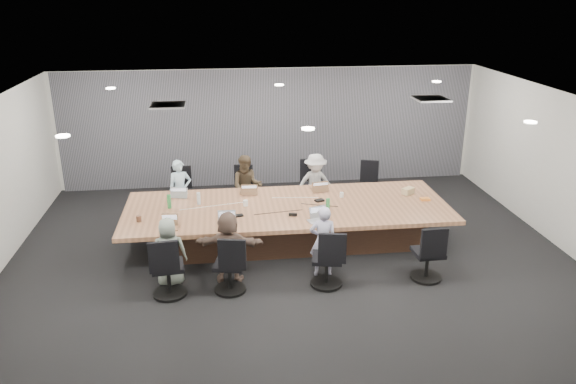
{
  "coord_description": "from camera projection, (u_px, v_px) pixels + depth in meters",
  "views": [
    {
      "loc": [
        -1.18,
        -9.13,
        4.59
      ],
      "look_at": [
        0.0,
        0.4,
        1.05
      ],
      "focal_mm": 35.0,
      "sensor_mm": 36.0,
      "label": 1
    }
  ],
  "objects": [
    {
      "name": "stapler",
      "position": [
        293.0,
        215.0,
        9.96
      ],
      "size": [
        0.15,
        0.06,
        0.06
      ],
      "primitive_type": "cube",
      "rotation": [
        0.0,
        0.0,
        -0.15
      ],
      "color": "black",
      "rests_on": "conference_table"
    },
    {
      "name": "laptop_6",
      "position": [
        317.0,
        221.0,
        9.74
      ],
      "size": [
        0.36,
        0.29,
        0.02
      ],
      "primitive_type": "cube",
      "rotation": [
        0.0,
        0.0,
        0.24
      ],
      "color": "#B2B2B7",
      "rests_on": "conference_table"
    },
    {
      "name": "chair_4",
      "position": [
        168.0,
        271.0,
        8.72
      ],
      "size": [
        0.63,
        0.63,
        0.84
      ],
      "primitive_type": null,
      "rotation": [
        0.0,
        0.0,
        0.11
      ],
      "color": "black",
      "rests_on": "ground"
    },
    {
      "name": "chair_6",
      "position": [
        327.0,
        262.0,
        9.02
      ],
      "size": [
        0.63,
        0.63,
        0.81
      ],
      "primitive_type": null,
      "rotation": [
        0.0,
        0.0,
        -0.17
      ],
      "color": "black",
      "rests_on": "ground"
    },
    {
      "name": "mug_brown",
      "position": [
        139.0,
        219.0,
        9.73
      ],
      "size": [
        0.11,
        0.11,
        0.11
      ],
      "primitive_type": "cylinder",
      "rotation": [
        0.0,
        0.0,
        -0.29
      ],
      "color": "brown",
      "rests_on": "conference_table"
    },
    {
      "name": "person_6",
      "position": [
        323.0,
        241.0,
        9.27
      ],
      "size": [
        0.49,
        0.36,
        1.24
      ],
      "primitive_type": "imported",
      "rotation": [
        0.0,
        0.0,
        2.99
      ],
      "color": "#AFACCB",
      "rests_on": "ground"
    },
    {
      "name": "person_4",
      "position": [
        169.0,
        252.0,
        9.0
      ],
      "size": [
        0.59,
        0.4,
        1.15
      ],
      "primitive_type": "imported",
      "rotation": [
        0.0,
        0.0,
        3.21
      ],
      "color": "gray",
      "rests_on": "ground"
    },
    {
      "name": "laptop_1",
      "position": [
        248.0,
        192.0,
        11.1
      ],
      "size": [
        0.34,
        0.25,
        0.02
      ],
      "primitive_type": "cube",
      "rotation": [
        0.0,
        0.0,
        3.06
      ],
      "color": "#8C6647",
      "rests_on": "conference_table"
    },
    {
      "name": "wall_front",
      "position": [
        338.0,
        302.0,
        6.02
      ],
      "size": [
        10.0,
        0.0,
        2.8
      ],
      "primitive_type": "cube",
      "rotation": [
        -1.57,
        0.0,
        0.0
      ],
      "color": "beige",
      "rests_on": "ground"
    },
    {
      "name": "person_2",
      "position": [
        315.0,
        184.0,
        11.81
      ],
      "size": [
        0.91,
        0.61,
        1.32
      ],
      "primitive_type": "imported",
      "rotation": [
        0.0,
        0.0,
        6.43
      ],
      "color": "#ACACAC",
      "rests_on": "ground"
    },
    {
      "name": "mic_right",
      "position": [
        319.0,
        200.0,
        10.65
      ],
      "size": [
        0.2,
        0.17,
        0.03
      ],
      "primitive_type": "cube",
      "rotation": [
        0.0,
        0.0,
        0.39
      ],
      "color": "black",
      "rests_on": "conference_table"
    },
    {
      "name": "wall_back",
      "position": [
        270.0,
        127.0,
        13.47
      ],
      "size": [
        10.0,
        0.0,
        2.8
      ],
      "primitive_type": "cube",
      "rotation": [
        1.57,
        0.0,
        0.0
      ],
      "color": "beige",
      "rests_on": "ground"
    },
    {
      "name": "chair_1",
      "position": [
        246.0,
        194.0,
        12.07
      ],
      "size": [
        0.58,
        0.58,
        0.74
      ],
      "primitive_type": null,
      "rotation": [
        0.0,
        0.0,
        2.96
      ],
      "color": "black",
      "rests_on": "ground"
    },
    {
      "name": "laptop_4",
      "position": [
        171.0,
        228.0,
        9.45
      ],
      "size": [
        0.31,
        0.23,
        0.02
      ],
      "primitive_type": "cube",
      "rotation": [
        0.0,
        0.0,
        -0.13
      ],
      "color": "#8C6647",
      "rests_on": "conference_table"
    },
    {
      "name": "bottle_green_right",
      "position": [
        328.0,
        205.0,
        10.11
      ],
      "size": [
        0.09,
        0.09,
        0.26
      ],
      "primitive_type": "cylinder",
      "rotation": [
        0.0,
        0.0,
        0.3
      ],
      "color": "#2D843F",
      "rests_on": "conference_table"
    },
    {
      "name": "mic_left",
      "position": [
        239.0,
        215.0,
        9.96
      ],
      "size": [
        0.16,
        0.12,
        0.03
      ],
      "primitive_type": "cube",
      "rotation": [
        0.0,
        0.0,
        0.22
      ],
      "color": "black",
      "rests_on": "conference_table"
    },
    {
      "name": "bottle_clear",
      "position": [
        199.0,
        198.0,
        10.47
      ],
      "size": [
        0.09,
        0.09,
        0.23
      ],
      "primitive_type": "cylinder",
      "rotation": [
        0.0,
        0.0,
        -0.31
      ],
      "color": "silver",
      "rests_on": "conference_table"
    },
    {
      "name": "chair_5",
      "position": [
        230.0,
        269.0,
        8.84
      ],
      "size": [
        0.63,
        0.63,
        0.79
      ],
      "primitive_type": null,
      "rotation": [
        0.0,
        0.0,
        -0.21
      ],
      "color": "black",
      "rests_on": "ground"
    },
    {
      "name": "laptop_2",
      "position": [
        320.0,
        189.0,
        11.27
      ],
      "size": [
        0.36,
        0.27,
        0.02
      ],
      "primitive_type": "cube",
      "rotation": [
        0.0,
        0.0,
        3.27
      ],
      "color": "#8C6647",
      "rests_on": "conference_table"
    },
    {
      "name": "chair_0",
      "position": [
        182.0,
        196.0,
        11.9
      ],
      "size": [
        0.52,
        0.52,
        0.77
      ],
      "primitive_type": null,
      "rotation": [
        0.0,
        0.0,
        3.14
      ],
      "color": "black",
      "rests_on": "ground"
    },
    {
      "name": "conference_table",
      "position": [
        287.0,
        222.0,
        10.55
      ],
      "size": [
        6.0,
        2.2,
        0.74
      ],
      "color": "#492E20",
      "rests_on": "ground"
    },
    {
      "name": "laptop_5",
      "position": [
        227.0,
        225.0,
        9.56
      ],
      "size": [
        0.31,
        0.22,
        0.02
      ],
      "primitive_type": "cube",
      "rotation": [
        0.0,
        0.0,
        -0.02
      ],
      "color": "#B2B2B7",
      "rests_on": "conference_table"
    },
    {
      "name": "snack_packet",
      "position": [
        425.0,
        199.0,
        10.71
      ],
      "size": [
        0.18,
        0.13,
        0.04
      ],
      "primitive_type": "cube",
      "rotation": [
        0.0,
        0.0,
        -0.04
      ],
      "color": "orange",
      "rests_on": "conference_table"
    },
    {
      "name": "chair_3",
      "position": [
        374.0,
        189.0,
        12.4
      ],
      "size": [
        0.63,
        0.63,
        0.74
      ],
      "primitive_type": null,
      "rotation": [
        0.0,
        0.0,
        2.81
      ],
      "color": "black",
      "rests_on": "ground"
    },
    {
      "name": "bottle_green_left",
      "position": [
        169.0,
        201.0,
        10.29
      ],
      "size": [
        0.08,
        0.08,
        0.26
      ],
      "primitive_type": "cylinder",
      "rotation": [
        0.0,
        0.0,
        0.15
      ],
      "color": "#2D843F",
      "rests_on": "conference_table"
    },
    {
      "name": "wall_right",
      "position": [
        560.0,
        170.0,
        10.32
      ],
      "size": [
        0.0,
        8.0,
        2.8
      ],
      "primitive_type": "cube",
      "rotation": [
        1.57,
        0.0,
        -1.57
      ],
      "color": "beige",
      "rests_on": "ground"
    },
    {
      "name": "person_5",
      "position": [
        229.0,
        247.0,
        9.09
      ],
      "size": [
        1.17,
        0.53,
        1.21
      ],
      "primitive_type": "imported",
      "rotation": [
        0.0,
        0.0,
        2.98
      ],
      "color": "brown",
      "rests_on": "ground"
    },
    {
      "name": "cup_white_far",
      "position": [
        246.0,
        203.0,
        10.41
      ],
      "size": [
        0.1,
        0.1,
        0.11
      ],
      "primitive_type": "cylinder",
      "rotation": [
        0.0,
        0.0,
        0.15
      ],
      "color": "white",
      "rests_on": "conference_table"
    },
    {
      "name": "person_1",
      "position": [
        247.0,
        187.0,
        11.64
      ],
      "size": [
        0.69,
        0.56,
        1.34
      ],
      "primitive_type": "imported",
      "rotation": [
        0.0,
        0.0,
        6.2
      ],
      "color": "#443727",
      "rests_on": "ground"
    },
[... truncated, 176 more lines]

